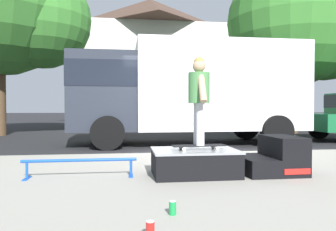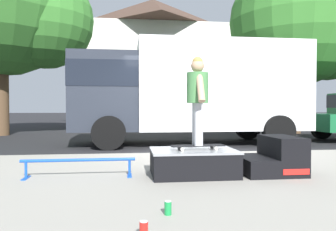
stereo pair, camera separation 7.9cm
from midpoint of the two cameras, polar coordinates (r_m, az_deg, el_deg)
name	(u,v)px [view 1 (the left image)]	position (r m, az deg, el deg)	size (l,w,h in m)	color
ground_plane	(177,154)	(7.64, 1.29, -6.95)	(140.00, 140.00, 0.00)	black
sidewalk_slab	(210,180)	(4.73, 7.05, -11.36)	(50.00, 5.00, 0.12)	gray
skate_box	(195,161)	(4.72, 4.27, -8.14)	(1.23, 0.85, 0.38)	black
kicker_ramp	(274,158)	(5.11, 17.96, -7.16)	(0.87, 0.85, 0.55)	black
grind_rail	(80,163)	(4.73, -15.87, -8.17)	(1.59, 0.28, 0.27)	blue
skateboard	(199,146)	(4.67, 5.03, -5.39)	(0.79, 0.26, 0.07)	black
skater_kid	(199,93)	(4.64, 5.05, 3.99)	(0.31, 0.66, 1.27)	silver
soda_can	(173,208)	(3.05, 0.05, -16.14)	(0.07, 0.07, 0.13)	#198C3F
soda_can_b	(150,230)	(2.56, -4.11, -19.61)	(0.07, 0.07, 0.13)	red
box_truck	(186,88)	(9.86, 3.08, 4.83)	(6.91, 2.63, 3.05)	white
street_tree_main	(7,3)	(14.96, -26.92, 17.38)	(6.71, 6.10, 8.50)	brown
street_tree_neighbour	(299,26)	(15.60, 22.18, 14.48)	(6.15, 5.59, 7.63)	brown
house_behind	(150,61)	(21.74, -3.26, 9.63)	(9.54, 8.22, 8.40)	silver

